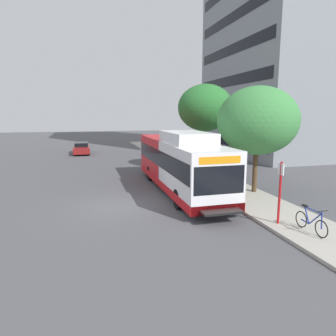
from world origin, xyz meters
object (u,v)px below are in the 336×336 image
(bus_stop_sign_pole, at_px, (280,188))
(parked_car_far_lane, at_px, (82,148))
(street_tree_near_stop, at_px, (258,121))
(transit_bus, at_px, (179,163))
(street_tree_mid_block, at_px, (205,108))
(bicycle_parked, at_px, (311,222))

(bus_stop_sign_pole, height_order, parked_car_far_lane, bus_stop_sign_pole)
(street_tree_near_stop, bearing_deg, transit_bus, 154.40)
(bus_stop_sign_pole, bearing_deg, parked_car_far_lane, 106.93)
(street_tree_near_stop, relative_size, street_tree_mid_block, 0.89)
(transit_bus, height_order, street_tree_mid_block, street_tree_mid_block)
(bicycle_parked, relative_size, street_tree_mid_block, 0.26)
(transit_bus, height_order, bicycle_parked, transit_bus)
(transit_bus, distance_m, bus_stop_sign_pole, 7.23)
(bus_stop_sign_pole, height_order, street_tree_near_stop, street_tree_near_stop)
(street_tree_mid_block, bearing_deg, bus_stop_sign_pole, -97.76)
(transit_bus, xyz_separation_m, street_tree_mid_block, (3.85, 5.54, 3.38))
(bus_stop_sign_pole, height_order, bicycle_parked, bus_stop_sign_pole)
(transit_bus, relative_size, street_tree_near_stop, 2.03)
(bus_stop_sign_pole, height_order, street_tree_mid_block, street_tree_mid_block)
(bus_stop_sign_pole, xyz_separation_m, bicycle_parked, (0.64, -1.17, -1.09))
(bus_stop_sign_pole, bearing_deg, street_tree_mid_block, 82.24)
(bus_stop_sign_pole, relative_size, street_tree_mid_block, 0.38)
(bus_stop_sign_pole, relative_size, bicycle_parked, 1.48)
(transit_bus, distance_m, parked_car_far_lane, 20.31)
(street_tree_mid_block, distance_m, parked_car_far_lane, 17.51)
(bus_stop_sign_pole, bearing_deg, street_tree_near_stop, 69.65)
(transit_bus, height_order, bus_stop_sign_pole, transit_bus)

